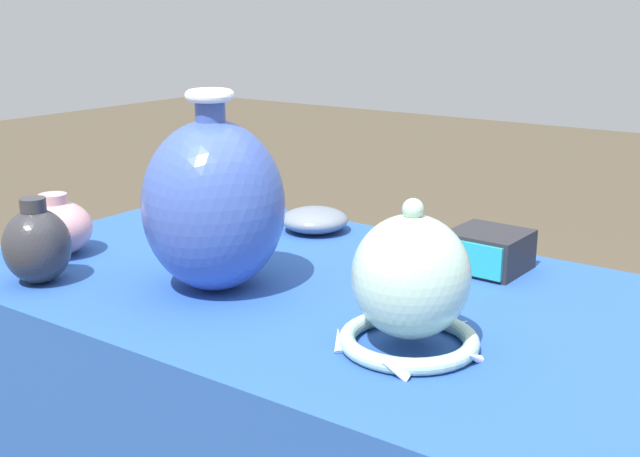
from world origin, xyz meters
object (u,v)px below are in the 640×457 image
Objects in this scene: vase_tall_bulbous at (214,204)px; jar_round_rose at (55,227)px; vase_dome_bell at (410,287)px; wooden_crate at (25,449)px; jar_round_charcoal at (37,245)px; bowl_shallow_ochre at (198,201)px; mosaic_tile_box at (488,251)px; bowl_shallow_slate at (315,220)px.

vase_tall_bulbous is 2.41× the size of jar_round_rose.
wooden_crate is at bearing 171.62° from vase_dome_bell.
jar_round_charcoal reaches higher than jar_round_rose.
vase_tall_bulbous is 0.49m from bowl_shallow_ochre.
bowl_shallow_ochre is (-0.66, -0.00, -0.01)m from mosaic_tile_box.
bowl_shallow_slate is at bearing 69.53° from jar_round_charcoal.
bowl_shallow_slate is at bearing 18.86° from wooden_crate.
bowl_shallow_slate reaches higher than wooden_crate.
bowl_shallow_ochre is at bearing -174.67° from bowl_shallow_slate.
jar_round_rose is at bearing -148.70° from mosaic_tile_box.
jar_round_charcoal is (-0.25, -0.15, -0.07)m from vase_tall_bulbous.
jar_round_charcoal reaches higher than mosaic_tile_box.
vase_dome_bell is 0.53× the size of wooden_crate.
jar_round_rose is 0.48m from bowl_shallow_slate.
jar_round_charcoal is (-0.61, -0.12, -0.02)m from vase_dome_bell.
vase_dome_bell is at bearing 11.07° from jar_round_charcoal.
vase_dome_bell reaches higher than jar_round_charcoal.
mosaic_tile_box is at bearing 46.58° from vase_tall_bulbous.
wooden_crate is at bearing 169.79° from vase_tall_bulbous.
vase_dome_bell is 0.36m from mosaic_tile_box.
bowl_shallow_ochre is (-0.71, 0.35, -0.06)m from vase_dome_bell.
bowl_shallow_ochre is 1.12× the size of bowl_shallow_slate.
vase_dome_bell is at bearing -41.85° from bowl_shallow_slate.
bowl_shallow_ochre is (-0.35, 0.32, -0.11)m from vase_tall_bulbous.
mosaic_tile_box reaches higher than wooden_crate.
vase_tall_bulbous is 0.80× the size of wooden_crate.
jar_round_rose reaches higher than mosaic_tile_box.
jar_round_charcoal is at bearing -137.34° from mosaic_tile_box.
jar_round_rose is at bearing -18.17° from wooden_crate.
vase_tall_bulbous is 0.46m from mosaic_tile_box.
vase_tall_bulbous is 2.23× the size of jar_round_charcoal.
jar_round_rose is 0.33× the size of wooden_crate.
vase_dome_bell is 1.39× the size of bowl_shallow_ochre.
bowl_shallow_slate is (0.29, 0.39, -0.03)m from jar_round_rose.
vase_tall_bulbous is 1.13m from wooden_crate.
vase_dome_bell is 0.62m from jar_round_charcoal.
vase_tall_bulbous is 1.52× the size of vase_dome_bell.
bowl_shallow_ochre is at bearing 24.75° from wooden_crate.
bowl_shallow_ochre is 0.83m from wooden_crate.
jar_round_charcoal is at bearing -168.93° from vase_dome_bell.
vase_dome_bell reaches higher than bowl_shallow_ochre.
wooden_crate is (-0.81, 0.15, -0.78)m from vase_tall_bulbous.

